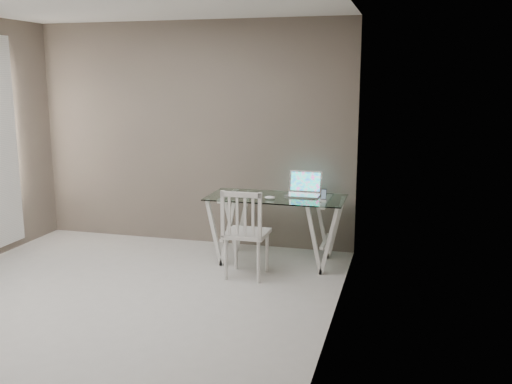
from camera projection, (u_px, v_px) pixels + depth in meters
room at (88, 115)px, 4.80m from camera, size 4.50×4.52×2.71m
desk at (276, 229)px, 6.32m from camera, size 1.50×0.70×0.75m
chair at (245, 230)px, 5.77m from camera, size 0.43×0.43×0.93m
laptop at (304, 189)px, 6.34m from camera, size 0.37×0.33×0.25m
keyboard at (248, 196)px, 6.25m from camera, size 0.29×0.12×0.01m
mouse at (270, 198)px, 6.12m from camera, size 0.12×0.07×0.04m
phone_dock at (324, 198)px, 6.03m from camera, size 0.07×0.07×0.13m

